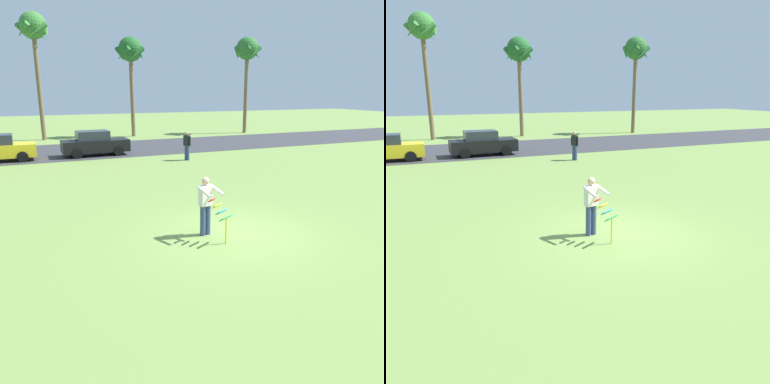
% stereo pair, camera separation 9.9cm
% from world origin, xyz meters
% --- Properties ---
extents(ground_plane, '(120.00, 120.00, 0.00)m').
position_xyz_m(ground_plane, '(0.00, 0.00, 0.00)').
color(ground_plane, olive).
extents(road_strip, '(120.00, 8.00, 0.01)m').
position_xyz_m(road_strip, '(0.00, 18.12, 0.01)').
color(road_strip, '#38383D').
rests_on(road_strip, ground).
extents(person_kite_flyer, '(0.63, 0.72, 1.73)m').
position_xyz_m(person_kite_flyer, '(-0.82, 0.29, 0.95)').
color(person_kite_flyer, '#384772').
rests_on(person_kite_flyer, ground).
extents(kite_held, '(0.62, 0.73, 1.23)m').
position_xyz_m(kite_held, '(-0.66, -0.38, 0.84)').
color(kite_held, red).
rests_on(kite_held, ground).
extents(parked_car_black, '(4.25, 1.94, 1.60)m').
position_xyz_m(parked_car_black, '(-1.59, 15.72, 0.77)').
color(parked_car_black, black).
rests_on(parked_car_black, ground).
extents(palm_tree_right_near, '(2.58, 2.71, 10.14)m').
position_xyz_m(palm_tree_right_near, '(-4.37, 25.53, 8.58)').
color(palm_tree_right_near, brown).
rests_on(palm_tree_right_near, ground).
extents(palm_tree_centre_far, '(2.58, 2.71, 8.63)m').
position_xyz_m(palm_tree_centre_far, '(3.37, 25.18, 7.21)').
color(palm_tree_centre_far, brown).
rests_on(palm_tree_centre_far, ground).
extents(palm_tree_far_left, '(2.58, 2.71, 9.00)m').
position_xyz_m(palm_tree_far_left, '(14.33, 23.78, 7.54)').
color(palm_tree_far_left, brown).
rests_on(palm_tree_far_left, ground).
extents(person_walker_near, '(0.36, 0.52, 1.73)m').
position_xyz_m(person_walker_near, '(3.28, 11.85, 0.93)').
color(person_walker_near, '#384772').
rests_on(person_walker_near, ground).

